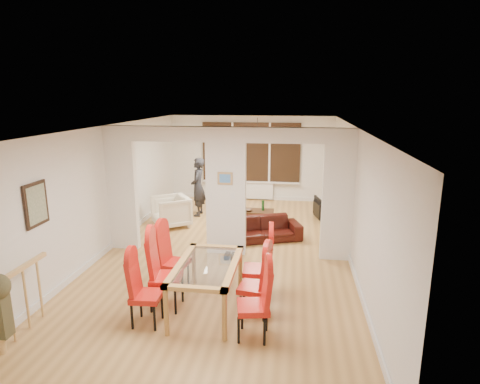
% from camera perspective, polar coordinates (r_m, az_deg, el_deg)
% --- Properties ---
extents(floor, '(5.00, 9.00, 0.01)m').
position_cam_1_polar(floor, '(8.45, -1.93, -8.60)').
color(floor, tan).
rests_on(floor, ground).
extents(room_walls, '(5.00, 9.00, 2.60)m').
position_cam_1_polar(room_walls, '(8.05, -2.00, -0.00)').
color(room_walls, silver).
rests_on(room_walls, floor).
extents(divider_wall, '(5.00, 0.18, 2.60)m').
position_cam_1_polar(divider_wall, '(8.05, -2.00, -0.00)').
color(divider_wall, white).
rests_on(divider_wall, floor).
extents(bay_window_blinds, '(3.00, 0.08, 1.80)m').
position_cam_1_polar(bay_window_blinds, '(12.34, 1.57, 5.69)').
color(bay_window_blinds, black).
rests_on(bay_window_blinds, room_walls).
extents(radiator, '(1.40, 0.08, 0.50)m').
position_cam_1_polar(radiator, '(12.52, 1.52, 0.22)').
color(radiator, white).
rests_on(radiator, floor).
extents(pendant_light, '(0.36, 0.36, 0.36)m').
position_cam_1_polar(pendant_light, '(11.11, 2.48, 8.18)').
color(pendant_light, orange).
rests_on(pendant_light, room_walls).
extents(stair_newel, '(0.40, 1.20, 1.10)m').
position_cam_1_polar(stair_newel, '(6.35, -28.47, -12.71)').
color(stair_newel, tan).
rests_on(stair_newel, floor).
extents(wall_poster, '(0.04, 0.52, 0.67)m').
position_cam_1_polar(wall_poster, '(6.74, -27.02, -1.56)').
color(wall_poster, gray).
rests_on(wall_poster, room_walls).
extents(pillar_photo, '(0.30, 0.03, 0.25)m').
position_cam_1_polar(pillar_photo, '(7.89, -2.14, 1.95)').
color(pillar_photo, '#4C8CD8').
rests_on(pillar_photo, divider_wall).
extents(dining_table, '(0.90, 1.60, 0.75)m').
position_cam_1_polar(dining_table, '(6.24, -4.69, -13.26)').
color(dining_table, '#B58443').
rests_on(dining_table, floor).
extents(dining_chair_la, '(0.43, 0.43, 1.02)m').
position_cam_1_polar(dining_chair_la, '(5.95, -13.19, -13.54)').
color(dining_chair_la, red).
rests_on(dining_chair_la, floor).
extents(dining_chair_lb, '(0.51, 0.51, 1.15)m').
position_cam_1_polar(dining_chair_lb, '(6.30, -10.48, -11.19)').
color(dining_chair_lb, red).
rests_on(dining_chair_lb, floor).
extents(dining_chair_lc, '(0.49, 0.49, 1.07)m').
position_cam_1_polar(dining_chair_lc, '(6.86, -9.28, -9.37)').
color(dining_chair_lc, red).
rests_on(dining_chair_lc, floor).
extents(dining_chair_ra, '(0.49, 0.49, 1.05)m').
position_cam_1_polar(dining_chair_ra, '(5.51, 1.88, -15.29)').
color(dining_chair_ra, red).
rests_on(dining_chair_ra, floor).
extents(dining_chair_rb, '(0.48, 0.48, 1.03)m').
position_cam_1_polar(dining_chair_rb, '(6.02, 1.95, -12.75)').
color(dining_chair_rb, red).
rests_on(dining_chair_rb, floor).
extents(dining_chair_rc, '(0.47, 0.47, 1.11)m').
position_cam_1_polar(dining_chair_rc, '(6.49, 2.47, -10.34)').
color(dining_chair_rc, red).
rests_on(dining_chair_rc, floor).
extents(sofa, '(1.90, 1.24, 0.52)m').
position_cam_1_polar(sofa, '(9.10, 3.03, -5.24)').
color(sofa, black).
rests_on(sofa, floor).
extents(armchair, '(1.15, 1.16, 0.76)m').
position_cam_1_polar(armchair, '(10.12, -9.77, -2.74)').
color(armchair, '#EDE3C9').
rests_on(armchair, floor).
extents(person, '(0.60, 0.41, 1.58)m').
position_cam_1_polar(person, '(10.85, -5.98, 0.72)').
color(person, black).
rests_on(person, floor).
extents(television, '(0.96, 0.35, 0.55)m').
position_cam_1_polar(television, '(10.71, 10.76, -2.46)').
color(television, black).
rests_on(television, floor).
extents(coffee_table, '(1.08, 0.68, 0.23)m').
position_cam_1_polar(coffee_table, '(10.65, 2.08, -3.22)').
color(coffee_table, '#352012').
rests_on(coffee_table, floor).
extents(bottle, '(0.07, 0.07, 0.29)m').
position_cam_1_polar(bottle, '(10.59, 3.29, -1.87)').
color(bottle, '#143F19').
rests_on(bottle, coffee_table).
extents(bowl, '(0.21, 0.21, 0.05)m').
position_cam_1_polar(bowl, '(10.53, 1.18, -2.61)').
color(bowl, '#352012').
rests_on(bowl, coffee_table).
extents(shoes, '(0.23, 0.25, 0.10)m').
position_cam_1_polar(shoes, '(8.13, -1.36, -9.15)').
color(shoes, black).
rests_on(shoes, floor).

